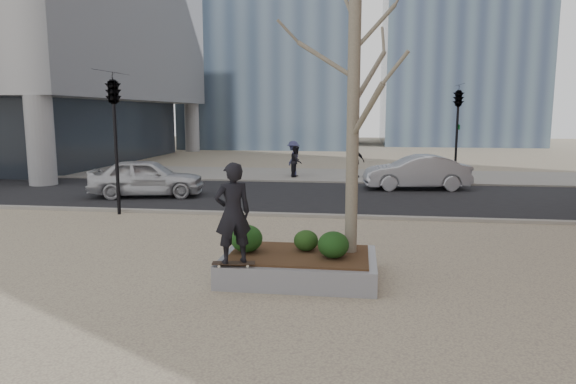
# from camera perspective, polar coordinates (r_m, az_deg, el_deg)

# --- Properties ---
(ground) EXTENTS (120.00, 120.00, 0.00)m
(ground) POSITION_cam_1_polar(r_m,az_deg,el_deg) (10.45, -4.30, -9.22)
(ground) COLOR tan
(ground) RESTS_ON ground
(street) EXTENTS (60.00, 8.00, 0.02)m
(street) POSITION_cam_1_polar(r_m,az_deg,el_deg) (20.08, 1.76, -0.45)
(street) COLOR black
(street) RESTS_ON ground
(far_sidewalk) EXTENTS (60.00, 6.00, 0.02)m
(far_sidewalk) POSITION_cam_1_polar(r_m,az_deg,el_deg) (26.99, 3.38, 1.91)
(far_sidewalk) COLOR gray
(far_sidewalk) RESTS_ON ground
(planter) EXTENTS (3.00, 2.00, 0.45)m
(planter) POSITION_cam_1_polar(r_m,az_deg,el_deg) (10.22, 1.23, -8.29)
(planter) COLOR gray
(planter) RESTS_ON ground
(planter_mulch) EXTENTS (2.70, 1.70, 0.04)m
(planter_mulch) POSITION_cam_1_polar(r_m,az_deg,el_deg) (10.16, 1.23, -6.96)
(planter_mulch) COLOR #382314
(planter_mulch) RESTS_ON planter
(sycamore_tree) EXTENTS (2.80, 2.80, 6.60)m
(sycamore_tree) POSITION_cam_1_polar(r_m,az_deg,el_deg) (10.03, 7.32, 11.94)
(sycamore_tree) COLOR gray
(sycamore_tree) RESTS_ON planter_mulch
(shrub_left) EXTENTS (0.64, 0.64, 0.54)m
(shrub_left) POSITION_cam_1_polar(r_m,az_deg,el_deg) (10.24, -4.64, -5.17)
(shrub_left) COLOR #153D13
(shrub_left) RESTS_ON planter_mulch
(shrub_middle) EXTENTS (0.49, 0.49, 0.42)m
(shrub_middle) POSITION_cam_1_polar(r_m,az_deg,el_deg) (10.32, 2.01, -5.40)
(shrub_middle) COLOR #183310
(shrub_middle) RESTS_ON planter_mulch
(shrub_right) EXTENTS (0.60, 0.60, 0.51)m
(shrub_right) POSITION_cam_1_polar(r_m,az_deg,el_deg) (9.84, 5.06, -5.86)
(shrub_right) COLOR #1B3B12
(shrub_right) RESTS_ON planter_mulch
(skateboard) EXTENTS (0.80, 0.32, 0.08)m
(skateboard) POSITION_cam_1_polar(r_m,az_deg,el_deg) (9.51, -6.06, -8.00)
(skateboard) COLOR black
(skateboard) RESTS_ON planter
(skateboarder) EXTENTS (0.80, 0.71, 1.84)m
(skateboarder) POSITION_cam_1_polar(r_m,az_deg,el_deg) (9.28, -6.16, -2.34)
(skateboarder) COLOR black
(skateboarder) RESTS_ON skateboard
(police_car) EXTENTS (4.59, 2.61, 1.47)m
(police_car) POSITION_cam_1_polar(r_m,az_deg,el_deg) (20.60, -15.41, 1.57)
(police_car) COLOR silver
(police_car) RESTS_ON street
(car_silver) EXTENTS (4.53, 2.06, 1.44)m
(car_silver) POSITION_cam_1_polar(r_m,az_deg,el_deg) (22.45, 14.06, 2.15)
(car_silver) COLOR #ADAFB6
(car_silver) RESTS_ON street
(pedestrian_a) EXTENTS (0.67, 0.82, 1.58)m
(pedestrian_a) POSITION_cam_1_polar(r_m,az_deg,el_deg) (25.93, 0.93, 3.43)
(pedestrian_a) COLOR black
(pedestrian_a) RESTS_ON far_sidewalk
(pedestrian_b) EXTENTS (0.82, 1.24, 1.79)m
(pedestrian_b) POSITION_cam_1_polar(r_m,az_deg,el_deg) (26.54, 0.58, 3.78)
(pedestrian_b) COLOR navy
(pedestrian_b) RESTS_ON far_sidewalk
(pedestrian_c) EXTENTS (1.05, 0.77, 1.66)m
(pedestrian_c) POSITION_cam_1_polar(r_m,az_deg,el_deg) (25.84, 7.50, 3.42)
(pedestrian_c) COLOR black
(pedestrian_c) RESTS_ON far_sidewalk
(traffic_light_near) EXTENTS (0.60, 2.48, 4.50)m
(traffic_light_near) POSITION_cam_1_polar(r_m,az_deg,el_deg) (17.14, -18.59, 5.05)
(traffic_light_near) COLOR black
(traffic_light_near) RESTS_ON ground
(traffic_light_far) EXTENTS (0.60, 2.48, 4.50)m
(traffic_light_far) POSITION_cam_1_polar(r_m,az_deg,el_deg) (24.72, 18.24, 6.07)
(traffic_light_far) COLOR black
(traffic_light_far) RESTS_ON ground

